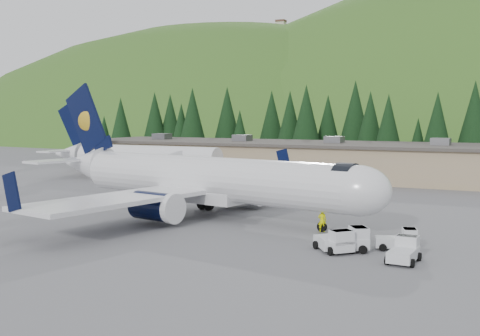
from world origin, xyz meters
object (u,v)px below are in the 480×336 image
second_airliner (130,157)px  baggage_tug_b (336,242)px  ramp_worker (322,221)px  terminal_building (302,159)px  baggage_tug_d (400,240)px  baggage_tug_c (404,251)px  airliner (202,179)px  baggage_tug_a (348,241)px

second_airliner → baggage_tug_b: bearing=-38.1°
baggage_tug_b → ramp_worker: ramp_worker is taller
terminal_building → baggage_tug_d: (23.02, -43.97, -1.96)m
baggage_tug_d → second_airliner: bearing=129.2°
second_airliner → ramp_worker: bearing=-33.9°
baggage_tug_c → terminal_building: (-23.99, 47.40, 1.92)m
airliner → ramp_worker: (12.36, -2.56, -2.46)m
baggage_tug_a → baggage_tug_c: size_ratio=1.17×
baggage_tug_b → airliner: bearing=-166.6°
baggage_tug_a → terminal_building: size_ratio=0.05×
terminal_building → ramp_worker: (16.28, -40.34, -1.71)m
baggage_tug_a → baggage_tug_b: bearing=-176.2°
baggage_tug_a → baggage_tug_c: bearing=-51.0°
baggage_tug_d → ramp_worker: bearing=134.0°
baggage_tug_a → ramp_worker: (-3.72, 5.81, 0.16)m
airliner → terminal_building: size_ratio=0.53×
second_airliner → baggage_tug_d: 51.31m
baggage_tug_b → baggage_tug_c: (4.70, -0.72, -0.03)m
baggage_tug_c → baggage_tug_d: size_ratio=0.98×
second_airliner → baggage_tug_c: bearing=-35.6°
airliner → baggage_tug_a: 18.31m
baggage_tug_d → ramp_worker: (-6.75, 3.63, 0.25)m
terminal_building → baggage_tug_d: 49.67m
second_airliner → baggage_tug_c: second_airliner is taller
airliner → ramp_worker: 12.86m
baggage_tug_a → baggage_tug_d: (3.03, 2.18, -0.09)m
baggage_tug_a → baggage_tug_c: 4.19m
ramp_worker → airliner: bearing=-30.3°
baggage_tug_a → terminal_building: 50.32m
baggage_tug_a → baggage_tug_b: (-0.70, -0.54, -0.02)m
ramp_worker → baggage_tug_b: bearing=96.8°
baggage_tug_a → ramp_worker: 6.90m
baggage_tug_a → baggage_tug_c: (4.00, -1.25, -0.05)m
terminal_building → ramp_worker: terminal_building is taller
airliner → terminal_building: 37.99m
second_airliner → baggage_tug_c: size_ratio=9.16×
baggage_tug_d → ramp_worker: ramp_worker is taller
terminal_building → baggage_tug_d: bearing=-62.4°
second_airliner → ramp_worker: second_airliner is taller
baggage_tug_c → terminal_building: 53.16m
terminal_building → ramp_worker: bearing=-68.0°
baggage_tug_c → ramp_worker: 10.46m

